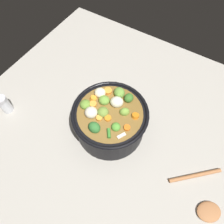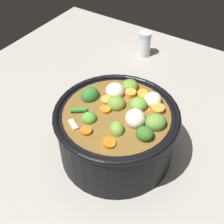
% 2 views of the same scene
% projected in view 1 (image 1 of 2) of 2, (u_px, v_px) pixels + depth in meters
% --- Properties ---
extents(ground_plane, '(1.10, 1.10, 0.00)m').
position_uv_depth(ground_plane, '(110.00, 129.00, 0.80)').
color(ground_plane, '#9E998E').
extents(cooking_pot, '(0.26, 0.26, 0.15)m').
position_uv_depth(cooking_pot, '(110.00, 120.00, 0.74)').
color(cooking_pot, black).
rests_on(cooking_pot, ground_plane).
extents(wooden_spoon, '(0.19, 0.19, 0.01)m').
position_uv_depth(wooden_spoon, '(204.00, 200.00, 0.66)').
color(wooden_spoon, '#A2673D').
rests_on(wooden_spoon, ground_plane).
extents(salt_shaker, '(0.04, 0.04, 0.08)m').
position_uv_depth(salt_shaker, '(5.00, 104.00, 0.81)').
color(salt_shaker, silver).
rests_on(salt_shaker, ground_plane).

